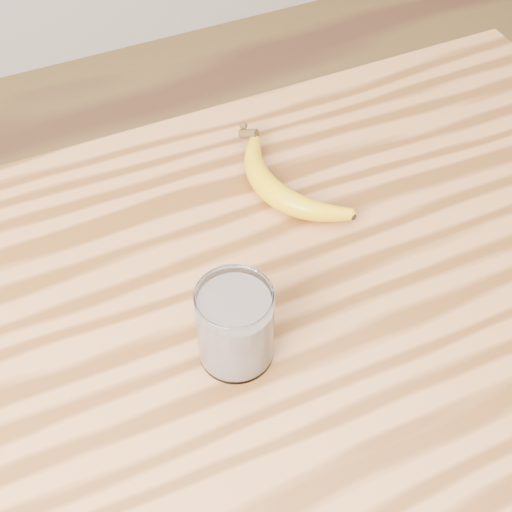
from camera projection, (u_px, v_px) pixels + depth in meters
name	position (u px, v px, depth m)	size (l,w,h in m)	color
table	(304.00, 337.00, 1.05)	(1.20, 0.80, 0.90)	#B57741
smoothie_glass	(235.00, 326.00, 0.84)	(0.09, 0.09, 0.12)	white
banana	(273.00, 193.00, 1.03)	(0.11, 0.31, 0.04)	gold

